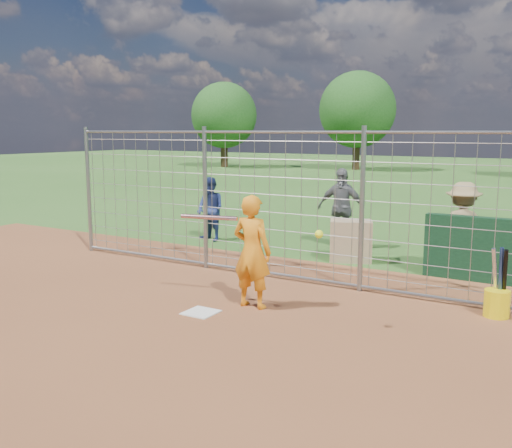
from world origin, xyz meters
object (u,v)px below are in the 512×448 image
Objects in this scene: bystander_b at (341,208)px; bucket_with_bats at (497,300)px; batter at (252,252)px; equipment_bin at (351,241)px; bystander_a at (210,209)px; bystander_c at (462,229)px.

bucket_with_bats is (3.67, -3.28, -0.62)m from bystander_b.
batter is 1.68× the size of bucket_with_bats.
batter reaches higher than equipment_bin.
bystander_c is (5.62, -0.27, 0.08)m from bystander_a.
bystander_a is 0.90× the size of bystander_c.
bystander_b is 2.95m from bystander_c.
bystander_b is (2.88, 0.82, 0.13)m from bystander_a.
bystander_c is at bearing 112.92° from bucket_with_bats.
equipment_bin is (0.11, 3.53, -0.42)m from batter.
batter is 4.15m from bystander_c.
bucket_with_bats is (6.55, -2.46, -0.49)m from bystander_a.
batter is 5.13m from bystander_a.
batter is at bearing -156.58° from bucket_with_bats.
bystander_b reaches higher than batter.
bystander_c is (2.17, 3.54, 0.00)m from batter.
bystander_a is at bearing -16.52° from bystander_c.
bystander_b is 2.17× the size of equipment_bin.
batter is 1.00× the size of bystander_c.
bystander_c is 2.45m from bucket_with_bats.
equipment_bin is (-2.07, -0.01, -0.42)m from bystander_c.
bystander_b reaches higher than equipment_bin.
bystander_b is 1.06× the size of bystander_c.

